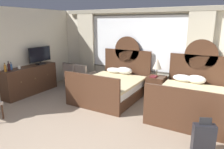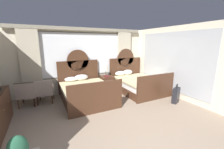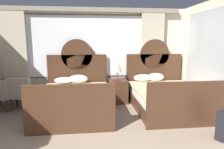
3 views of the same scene
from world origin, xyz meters
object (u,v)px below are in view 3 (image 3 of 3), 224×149
Objects in this scene: table_lamp_on_nightstand at (117,66)px; armchair_by_window_right at (1,93)px; armchair_by_window_left at (23,92)px; bed_near_mirror at (166,96)px; nightstand_between_beds at (118,91)px; bed_near_window at (75,98)px; armchair_by_window_centre at (1,93)px; book_on_nightstand at (117,80)px.

table_lamp_on_nightstand reaches higher than armchair_by_window_right.
armchair_by_window_left is at bearing -171.29° from table_lamp_on_nightstand.
nightstand_between_beds is (-1.15, 0.69, -0.03)m from bed_near_mirror.
nightstand_between_beds is at bearing 6.03° from armchair_by_window_right.
bed_near_window is 1.00× the size of bed_near_mirror.
book_on_nightstand is at bearing 4.16° from armchair_by_window_centre.
armchair_by_window_centre is (-1.89, 0.37, 0.11)m from bed_near_window.
book_on_nightstand is at bearing 27.94° from bed_near_window.
bed_near_mirror is at bearing -32.87° from table_lamp_on_nightstand.
bed_near_window is 8.46× the size of book_on_nightstand.
bed_near_window reaches higher than nightstand_between_beds.
bed_near_window is 1.35m from nightstand_between_beds.
bed_near_window is 2.61× the size of armchair_by_window_centre.
bed_near_window is at bearing -152.06° from book_on_nightstand.
book_on_nightstand is at bearing 4.16° from armchair_by_window_right.
bed_near_window is 2.61× the size of armchair_by_window_left.
table_lamp_on_nightstand is at bearing 7.19° from armchair_by_window_centre.
nightstand_between_beds is 0.77× the size of armchair_by_window_right.
armchair_by_window_left is at bearing 0.01° from armchair_by_window_centre.
nightstand_between_beds is at bearing 149.00° from bed_near_mirror.
armchair_by_window_left is at bearing 174.24° from bed_near_mirror.
armchair_by_window_centre is at bearing -175.84° from book_on_nightstand.
bed_near_window is 1.53m from table_lamp_on_nightstand.
bed_near_mirror is 4.22m from armchair_by_window_centre.
book_on_nightstand is at bearing -103.68° from table_lamp_on_nightstand.
bed_near_window is 1.93m from armchair_by_window_right.
bed_near_mirror is 3.96× the size of table_lamp_on_nightstand.
armchair_by_window_centre is 1.00× the size of armchair_by_window_right.
bed_near_mirror is at bearing -26.00° from book_on_nightstand.
nightstand_between_beds is (1.16, 0.69, -0.03)m from bed_near_window.
armchair_by_window_left reaches higher than nightstand_between_beds.
book_on_nightstand is (-0.04, -0.16, -0.37)m from table_lamp_on_nightstand.
armchair_by_window_right is at bearing 174.98° from bed_near_mirror.
bed_near_mirror is 3.68m from armchair_by_window_left.
bed_near_window is 2.61× the size of armchair_by_window_right.
armchair_by_window_centre is at bearing 168.93° from bed_near_window.
table_lamp_on_nightstand is at bearing 76.32° from book_on_nightstand.
armchair_by_window_left is (-2.50, -0.38, -0.58)m from table_lamp_on_nightstand.
table_lamp_on_nightstand reaches higher than nightstand_between_beds.
armchair_by_window_left and armchair_by_window_right have the same top height.
armchair_by_window_left is 1.00× the size of armchair_by_window_right.
bed_near_window is at bearing -15.31° from armchair_by_window_left.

